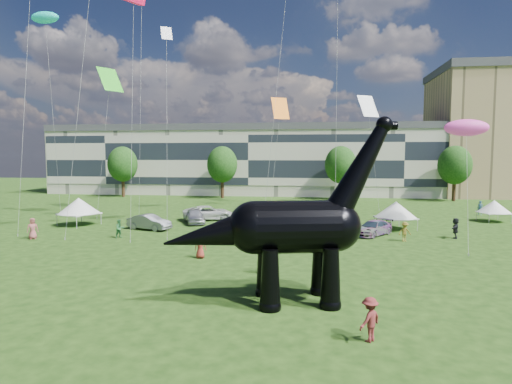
# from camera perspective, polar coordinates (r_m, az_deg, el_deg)

# --- Properties ---
(ground) EXTENTS (220.00, 220.00, 0.00)m
(ground) POSITION_cam_1_polar(r_m,az_deg,el_deg) (20.71, -2.39, -15.86)
(ground) COLOR #16330C
(ground) RESTS_ON ground
(terrace_row) EXTENTS (78.00, 11.00, 12.00)m
(terrace_row) POSITION_cam_1_polar(r_m,az_deg,el_deg) (81.88, -0.47, 3.96)
(terrace_row) COLOR beige
(terrace_row) RESTS_ON ground
(tree_far_left) EXTENTS (5.20, 5.20, 9.44)m
(tree_far_left) POSITION_cam_1_polar(r_m,az_deg,el_deg) (79.42, -17.37, 3.92)
(tree_far_left) COLOR #382314
(tree_far_left) RESTS_ON ground
(tree_mid_left) EXTENTS (5.20, 5.20, 9.44)m
(tree_mid_left) POSITION_cam_1_polar(r_m,az_deg,el_deg) (73.70, -4.53, 4.07)
(tree_mid_left) COLOR #382314
(tree_mid_left) RESTS_ON ground
(tree_mid_right) EXTENTS (5.20, 5.20, 9.44)m
(tree_mid_right) POSITION_cam_1_polar(r_m,az_deg,el_deg) (72.23, 11.22, 3.97)
(tree_mid_right) COLOR #382314
(tree_mid_right) RESTS_ON ground
(tree_far_right) EXTENTS (5.20, 5.20, 9.44)m
(tree_far_right) POSITION_cam_1_polar(r_m,az_deg,el_deg) (75.56, 25.00, 3.64)
(tree_far_right) COLOR #382314
(tree_far_right) RESTS_ON ground
(dinosaur_sculpture) EXTENTS (11.81, 4.38, 9.63)m
(dinosaur_sculpture) POSITION_cam_1_polar(r_m,az_deg,el_deg) (21.35, 4.11, -5.10)
(dinosaur_sculpture) COLOR black
(dinosaur_sculpture) RESTS_ON ground
(car_silver) EXTENTS (3.48, 4.97, 1.57)m
(car_silver) POSITION_cam_1_polar(r_m,az_deg,el_deg) (46.78, -8.17, -3.21)
(car_silver) COLOR #B6B7BB
(car_silver) RESTS_ON ground
(car_grey) EXTENTS (4.79, 2.93, 1.49)m
(car_grey) POSITION_cam_1_polar(r_m,az_deg,el_deg) (43.73, -14.04, -3.92)
(car_grey) COLOR slate
(car_grey) RESTS_ON ground
(car_white) EXTENTS (6.40, 4.50, 1.62)m
(car_white) POSITION_cam_1_polar(r_m,az_deg,el_deg) (49.06, -6.35, -2.78)
(car_white) COLOR silver
(car_white) RESTS_ON ground
(car_dark) EXTENTS (4.33, 4.89, 1.36)m
(car_dark) POSITION_cam_1_polar(r_m,az_deg,el_deg) (40.91, 15.37, -4.65)
(car_dark) COLOR #595960
(car_dark) RESTS_ON ground
(gazebo_near) EXTENTS (5.31, 5.31, 2.79)m
(gazebo_near) POSITION_cam_1_polar(r_m,az_deg,el_deg) (44.65, 18.14, -2.26)
(gazebo_near) COLOR silver
(gazebo_near) RESTS_ON ground
(gazebo_far) EXTENTS (3.94, 3.94, 2.39)m
(gazebo_far) POSITION_cam_1_polar(r_m,az_deg,el_deg) (54.29, 29.16, -1.72)
(gazebo_far) COLOR white
(gazebo_far) RESTS_ON ground
(gazebo_left) EXTENTS (5.40, 5.40, 2.90)m
(gazebo_left) POSITION_cam_1_polar(r_m,az_deg,el_deg) (48.70, -22.56, -1.73)
(gazebo_left) COLOR silver
(gazebo_left) RESTS_ON ground
(visitors) EXTENTS (56.71, 39.72, 1.87)m
(visitors) POSITION_cam_1_polar(r_m,az_deg,el_deg) (35.70, -0.06, -5.52)
(visitors) COLOR olive
(visitors) RESTS_ON ground
(kites) EXTENTS (68.64, 36.83, 29.69)m
(kites) POSITION_cam_1_polar(r_m,az_deg,el_deg) (49.27, -4.42, 22.42)
(kites) COLOR #F73B10
(kites) RESTS_ON ground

